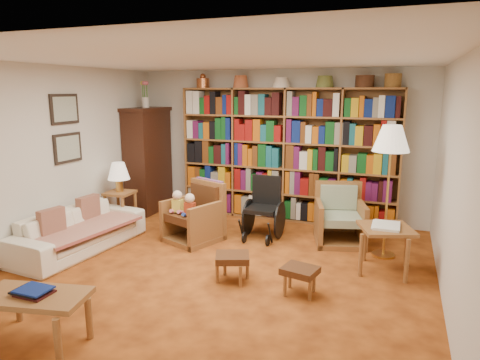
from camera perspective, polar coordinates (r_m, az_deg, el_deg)
The scene contains 23 objects.
floor at distance 5.37m, azimuth -2.81°, elevation -11.81°, with size 5.00×5.00×0.00m, color #BA5C1C.
ceiling at distance 4.93m, azimuth -3.11°, elevation 15.83°, with size 5.00×5.00×0.00m, color white.
wall_back at distance 7.34m, azimuth 4.95°, elevation 4.72°, with size 5.00×5.00×0.00m, color silver.
wall_front at distance 2.96m, azimuth -22.92°, elevation -6.93°, with size 5.00×5.00×0.00m, color silver.
wall_left at distance 6.42m, azimuth -23.86°, elevation 2.73°, with size 5.00×5.00×0.00m, color silver.
wall_right at distance 4.62m, azimuth 26.74°, elevation -0.74°, with size 5.00×5.00×0.00m, color silver.
bookshelf at distance 7.13m, azimuth 6.11°, elevation 3.85°, with size 3.60×0.30×2.42m.
curio_cabinet at distance 7.86m, azimuth -12.17°, elevation 2.79°, with size 0.50×0.95×2.40m.
framed_pictures at distance 6.58m, azimuth -22.17°, elevation 6.36°, with size 0.03×0.52×0.97m.
sofa at distance 6.29m, azimuth -20.58°, elevation -6.30°, with size 0.75×1.91×0.56m, color white.
sofa_throw at distance 6.25m, azimuth -20.25°, elevation -6.18°, with size 0.81×1.50×0.04m, color beige.
cushion_left at distance 6.57m, azimuth -19.55°, elevation -3.89°, with size 0.11×0.36×0.36m, color maroon.
cushion_right at distance 6.08m, azimuth -23.79°, elevation -5.47°, with size 0.11×0.36×0.36m, color maroon.
side_table_lamp at distance 7.09m, azimuth -15.67°, elevation -2.68°, with size 0.43×0.43×0.58m.
table_lamp at distance 6.99m, azimuth -15.89°, elevation 1.03°, with size 0.34×0.34×0.47m.
armchair_leather at distance 6.33m, azimuth -5.93°, elevation -4.75°, with size 0.92×0.92×0.87m.
armchair_sage at distance 6.38m, azimuth 13.29°, elevation -5.18°, with size 0.87×0.87×0.84m.
wheelchair at distance 6.39m, azimuth 3.20°, elevation -3.97°, with size 0.52×0.73×0.91m.
floor_lamp at distance 5.72m, azimuth 19.50°, elevation 4.55°, with size 0.46×0.46×1.73m.
side_table_papers at distance 5.44m, azimuth 18.86°, elevation -6.75°, with size 0.74×0.74×0.59m.
footstool_a at distance 4.97m, azimuth -1.02°, elevation -10.53°, with size 0.47×0.44×0.32m.
footstool_b at distance 4.72m, azimuth 8.00°, elevation -12.10°, with size 0.41×0.37×0.30m.
coffee_table at distance 4.23m, azimuth -25.75°, elevation -14.27°, with size 0.99×0.64×0.49m.
Camera 1 is at (1.99, -4.50, 2.16)m, focal length 32.00 mm.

